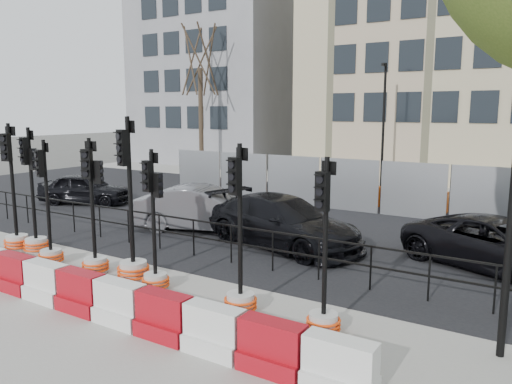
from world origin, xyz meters
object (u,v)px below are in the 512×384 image
Objects in this scene: traffic_signal_d at (94,242)px; car_c at (283,222)px; traffic_signal_h at (323,299)px; traffic_signal_a at (15,225)px; car_a at (85,189)px.

car_c is at bearing 42.64° from traffic_signal_d.
traffic_signal_h is 0.58× the size of car_c.
car_c is at bearing 21.16° from traffic_signal_a.
traffic_signal_h is at bearing -17.95° from traffic_signal_d.
traffic_signal_d is 5.10m from car_c.
traffic_signal_d reaches higher than car_c.
traffic_signal_h is 14.49m from car_a.
traffic_signal_a reaches higher than car_c.
car_a is at bearing 111.62° from traffic_signal_a.
traffic_signal_a is at bearing 159.77° from traffic_signal_d.
traffic_signal_h reaches higher than car_c.
traffic_signal_a reaches higher than traffic_signal_d.
traffic_signal_h reaches higher than car_a.
traffic_signal_h is at bearing -15.64° from traffic_signal_a.
traffic_signal_d is 9.35m from car_a.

